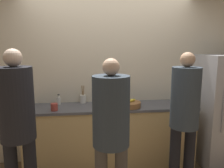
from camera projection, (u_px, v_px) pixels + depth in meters
wall_back at (108, 78)px, 3.38m from camera, size 5.20×0.06×2.60m
counter at (110, 136)px, 3.25m from camera, size 2.45×0.59×0.93m
refrigerator at (220, 110)px, 3.30m from camera, size 0.62×0.70×1.66m
person_left at (17, 120)px, 2.19m from camera, size 0.35×0.35×1.76m
person_center at (111, 125)px, 2.16m from camera, size 0.37×0.37×1.67m
person_right at (185, 112)px, 2.58m from camera, size 0.34×0.34×1.72m
fruit_bowl at (129, 104)px, 3.08m from camera, size 0.34×0.34×0.12m
utensil_crock at (83, 99)px, 3.30m from camera, size 0.09×0.09×0.27m
bottle_clear at (59, 100)px, 3.21m from camera, size 0.06×0.06×0.15m
cup_red at (54, 107)px, 2.90m from camera, size 0.09×0.09×0.10m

